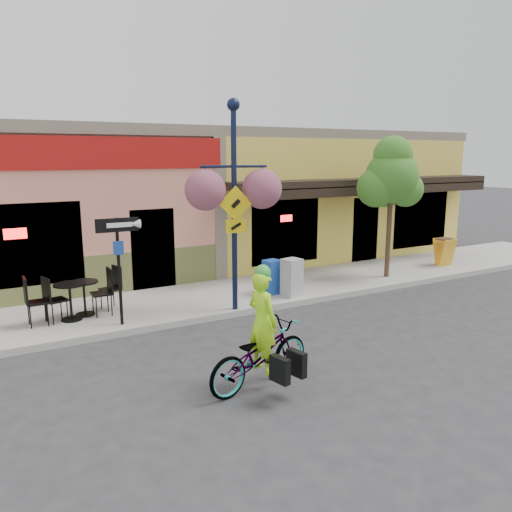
% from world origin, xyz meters
% --- Properties ---
extents(ground, '(90.00, 90.00, 0.00)m').
position_xyz_m(ground, '(0.00, 0.00, 0.00)').
color(ground, '#2D2D30').
rests_on(ground, ground).
extents(sidewalk, '(24.00, 3.00, 0.15)m').
position_xyz_m(sidewalk, '(0.00, 2.00, 0.07)').
color(sidewalk, '#9E9B93').
rests_on(sidewalk, ground).
extents(curb, '(24.00, 0.12, 0.15)m').
position_xyz_m(curb, '(0.00, 0.55, 0.07)').
color(curb, '#A8A59E').
rests_on(curb, ground).
extents(building, '(18.20, 8.20, 4.50)m').
position_xyz_m(building, '(0.00, 7.50, 2.25)').
color(building, tan).
rests_on(building, ground).
extents(bicycle, '(2.14, 1.13, 1.07)m').
position_xyz_m(bicycle, '(-3.24, -2.81, 0.53)').
color(bicycle, '#9B2A0E').
rests_on(bicycle, ground).
extents(cyclist_rider, '(0.52, 0.68, 1.67)m').
position_xyz_m(cyclist_rider, '(-3.19, -2.81, 0.83)').
color(cyclist_rider, '#A8FB1A').
rests_on(cyclist_rider, ground).
extents(lamp_post, '(1.62, 0.90, 4.78)m').
position_xyz_m(lamp_post, '(-1.94, 0.65, 2.54)').
color(lamp_post, black).
rests_on(lamp_post, sidewalk).
extents(one_way_sign, '(0.88, 0.21, 2.29)m').
position_xyz_m(one_way_sign, '(-4.54, 0.86, 1.30)').
color(one_way_sign, black).
rests_on(one_way_sign, sidewalk).
extents(cafe_set_left, '(1.81, 0.94, 1.07)m').
position_xyz_m(cafe_set_left, '(-5.43, 1.68, 0.69)').
color(cafe_set_left, black).
rests_on(cafe_set_left, sidewalk).
extents(cafe_set_right, '(1.87, 1.27, 1.02)m').
position_xyz_m(cafe_set_right, '(-5.10, 1.90, 0.66)').
color(cafe_set_right, black).
rests_on(cafe_set_right, sidewalk).
extents(newspaper_box_blue, '(0.46, 0.43, 0.89)m').
position_xyz_m(newspaper_box_blue, '(-0.50, 1.38, 0.59)').
color(newspaper_box_blue, '#1B49A5').
rests_on(newspaper_box_blue, sidewalk).
extents(newspaper_box_grey, '(0.52, 0.49, 0.96)m').
position_xyz_m(newspaper_box_grey, '(-0.16, 0.95, 0.63)').
color(newspaper_box_grey, '#A8A8A8').
rests_on(newspaper_box_grey, sidewalk).
extents(street_tree, '(1.73, 1.73, 4.14)m').
position_xyz_m(street_tree, '(3.44, 1.31, 2.22)').
color(street_tree, '#3D7A26').
rests_on(street_tree, sidewalk).
extents(sandwich_board, '(0.56, 0.42, 0.90)m').
position_xyz_m(sandwich_board, '(6.12, 1.36, 0.60)').
color(sandwich_board, gold).
rests_on(sandwich_board, sidewalk).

